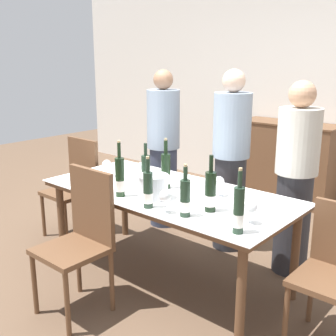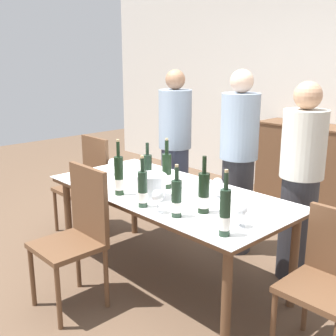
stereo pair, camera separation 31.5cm
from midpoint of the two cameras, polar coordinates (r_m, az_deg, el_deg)
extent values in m
plane|color=brown|center=(3.50, 2.66, -14.64)|extent=(12.00, 12.00, 0.00)
cube|color=brown|center=(5.27, 19.92, 0.23)|extent=(1.14, 0.44, 0.94)
cube|color=brown|center=(5.17, 20.39, 5.40)|extent=(1.17, 0.46, 0.02)
cylinder|color=brown|center=(3.77, -11.04, -6.84)|extent=(0.06, 0.06, 0.69)
cylinder|color=brown|center=(2.60, 11.53, -17.52)|extent=(0.06, 0.06, 0.69)
cylinder|color=brown|center=(4.18, -2.48, -4.39)|extent=(0.06, 0.06, 0.69)
cylinder|color=brown|center=(3.16, 19.51, -11.92)|extent=(0.06, 0.06, 0.69)
cube|color=brown|center=(3.21, 2.82, -3.56)|extent=(1.93, 0.90, 0.04)
cube|color=white|center=(3.20, 2.82, -3.20)|extent=(1.96, 0.93, 0.01)
cylinder|color=silver|center=(3.02, 0.66, -2.52)|extent=(0.21, 0.21, 0.17)
cylinder|color=silver|center=(3.00, 0.67, -1.05)|extent=(0.22, 0.22, 0.01)
cylinder|color=black|center=(3.08, -3.78, -1.12)|extent=(0.07, 0.07, 0.29)
cylinder|color=white|center=(3.10, -3.76, -2.24)|extent=(0.07, 0.07, 0.08)
cylinder|color=black|center=(3.03, -3.84, 2.52)|extent=(0.02, 0.02, 0.11)
cylinder|color=tan|center=(3.02, -3.86, 3.71)|extent=(0.02, 0.02, 0.02)
cylinder|color=#1E3323|center=(2.42, 11.46, -6.04)|extent=(0.06, 0.06, 0.28)
cylinder|color=white|center=(2.44, 11.38, -7.37)|extent=(0.07, 0.07, 0.08)
cylinder|color=#1E3323|center=(2.36, 11.69, -1.80)|extent=(0.03, 0.03, 0.10)
cylinder|color=tan|center=(2.35, 11.76, -0.46)|extent=(0.02, 0.02, 0.02)
cylinder|color=#1E3323|center=(3.29, -0.06, -0.37)|extent=(0.07, 0.07, 0.25)
cylinder|color=white|center=(3.31, -0.06, -1.28)|extent=(0.07, 0.07, 0.07)
cylinder|color=#1E3323|center=(3.25, -0.06, 2.57)|extent=(0.03, 0.03, 0.10)
cylinder|color=#1E3323|center=(2.66, 4.57, -4.24)|extent=(0.07, 0.07, 0.24)
cylinder|color=white|center=(2.68, 4.54, -5.31)|extent=(0.07, 0.07, 0.07)
cylinder|color=#1E3323|center=(2.61, 4.64, -0.84)|extent=(0.03, 0.03, 0.09)
cylinder|color=tan|center=(2.60, 4.66, 0.27)|extent=(0.02, 0.02, 0.02)
cylinder|color=black|center=(2.75, 8.15, -3.45)|extent=(0.07, 0.07, 0.27)
cylinder|color=white|center=(2.77, 8.11, -4.59)|extent=(0.08, 0.08, 0.07)
cylinder|color=black|center=(2.70, 8.30, 0.39)|extent=(0.03, 0.03, 0.11)
cylinder|color=black|center=(3.23, 2.62, -0.47)|extent=(0.07, 0.07, 0.27)
cylinder|color=white|center=(3.25, 2.61, -1.48)|extent=(0.07, 0.07, 0.08)
cylinder|color=black|center=(3.19, 2.66, 2.80)|extent=(0.03, 0.03, 0.11)
cylinder|color=tan|center=(3.18, 2.67, 3.89)|extent=(0.02, 0.02, 0.02)
cylinder|color=#1E3323|center=(2.83, -0.27, -2.97)|extent=(0.07, 0.07, 0.25)
cylinder|color=white|center=(2.85, -0.27, -4.01)|extent=(0.07, 0.07, 0.07)
cylinder|color=#1E3323|center=(2.78, -0.28, 0.37)|extent=(0.03, 0.03, 0.09)
cylinder|color=tan|center=(2.77, -0.28, 1.46)|extent=(0.02, 0.02, 0.02)
cylinder|color=white|center=(3.09, 9.59, -3.99)|extent=(0.07, 0.07, 0.00)
cylinder|color=white|center=(3.08, 9.63, -3.26)|extent=(0.01, 0.01, 0.08)
sphere|color=white|center=(3.06, 9.68, -2.08)|extent=(0.08, 0.08, 0.08)
cylinder|color=white|center=(3.52, -0.40, -1.40)|extent=(0.07, 0.07, 0.00)
cylinder|color=white|center=(3.51, -0.40, -0.76)|extent=(0.01, 0.01, 0.08)
sphere|color=white|center=(3.49, -0.40, 0.27)|extent=(0.08, 0.08, 0.08)
cylinder|color=white|center=(2.61, 13.17, -7.75)|extent=(0.06, 0.06, 0.00)
cylinder|color=white|center=(2.60, 13.21, -6.99)|extent=(0.01, 0.01, 0.07)
sphere|color=white|center=(2.58, 13.30, -5.66)|extent=(0.09, 0.09, 0.09)
cylinder|color=white|center=(3.64, -5.01, -0.92)|extent=(0.07, 0.07, 0.00)
cylinder|color=white|center=(3.63, -5.02, -0.34)|extent=(0.01, 0.01, 0.07)
sphere|color=white|center=(3.61, -5.05, 0.65)|extent=(0.08, 0.08, 0.08)
cylinder|color=white|center=(2.76, 1.90, -6.10)|extent=(0.07, 0.07, 0.00)
cylinder|color=white|center=(2.74, 1.91, -5.22)|extent=(0.01, 0.01, 0.08)
sphere|color=white|center=(2.72, 1.92, -3.82)|extent=(0.08, 0.08, 0.08)
cylinder|color=brown|center=(4.37, -12.99, -5.74)|extent=(0.03, 0.03, 0.43)
cylinder|color=brown|center=(4.07, -10.32, -7.14)|extent=(0.03, 0.03, 0.43)
cylinder|color=brown|center=(4.55, -8.97, -4.69)|extent=(0.03, 0.03, 0.43)
cylinder|color=brown|center=(4.26, -6.14, -5.94)|extent=(0.03, 0.03, 0.43)
cube|color=brown|center=(4.23, -9.74, -2.92)|extent=(0.42, 0.42, 0.04)
cube|color=brown|center=(4.27, -7.75, 0.94)|extent=(0.42, 0.04, 0.48)
cylinder|color=brown|center=(2.71, 17.51, -19.70)|extent=(0.03, 0.03, 0.43)
cylinder|color=brown|center=(3.00, 21.18, -16.47)|extent=(0.03, 0.03, 0.43)
cube|color=brown|center=(2.67, 23.51, -15.01)|extent=(0.42, 0.42, 0.04)
cylinder|color=brown|center=(3.15, -15.15, -14.12)|extent=(0.03, 0.03, 0.45)
cylinder|color=brown|center=(2.87, -11.47, -16.99)|extent=(0.03, 0.03, 0.45)
cylinder|color=brown|center=(3.31, -9.40, -12.26)|extent=(0.03, 0.03, 0.45)
cylinder|color=brown|center=(3.04, -5.36, -14.70)|extent=(0.03, 0.03, 0.45)
cube|color=brown|center=(2.98, -10.56, -10.39)|extent=(0.42, 0.42, 0.04)
cube|color=brown|center=(2.97, -7.70, -4.63)|extent=(0.42, 0.04, 0.51)
cylinder|color=#383F56|center=(4.39, 2.99, -2.52)|extent=(0.28, 0.28, 0.83)
cylinder|color=#8C9EB2|center=(4.23, 3.12, 6.61)|extent=(0.33, 0.33, 0.58)
sphere|color=#A37556|center=(4.19, 3.20, 11.87)|extent=(0.20, 0.20, 0.20)
cylinder|color=#2D2D33|center=(3.87, 11.58, -4.94)|extent=(0.28, 0.28, 0.86)
cylinder|color=#8C9EB2|center=(3.69, 12.15, 5.53)|extent=(0.33, 0.33, 0.56)
sphere|color=beige|center=(3.65, 12.48, 11.41)|extent=(0.20, 0.20, 0.20)
cylinder|color=#2D2D33|center=(3.53, 19.55, -7.72)|extent=(0.28, 0.28, 0.84)
cylinder|color=beige|center=(3.34, 20.55, 3.04)|extent=(0.33, 0.33, 0.51)
sphere|color=tan|center=(3.29, 21.12, 9.15)|extent=(0.21, 0.21, 0.21)
camera|label=1|loc=(0.16, -87.14, 0.76)|focal=45.00mm
camera|label=2|loc=(0.16, 92.86, -0.76)|focal=45.00mm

